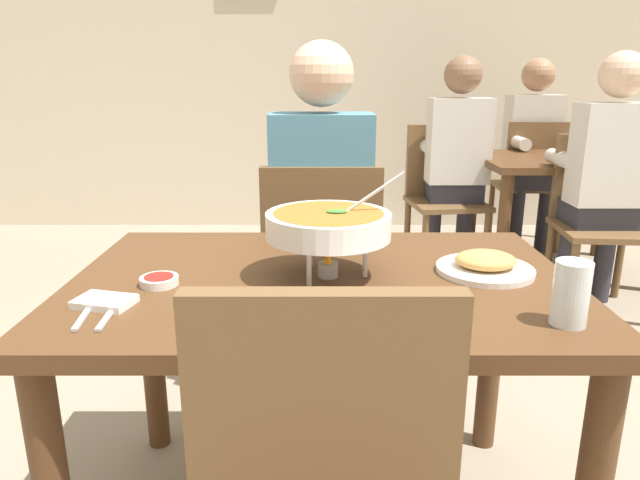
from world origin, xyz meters
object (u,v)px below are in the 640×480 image
curry_bowl (326,225)px  patron_bg_left (531,143)px  chair_diner_main (319,267)px  rice_plate (366,309)px  sauce_dish (157,281)px  patron_bg_middle (603,168)px  drink_glass (568,296)px  chair_bg_left (529,177)px  chair_bg_middle (595,211)px  patron_bg_right (454,152)px  diner_main (319,203)px  appetizer_plate (483,265)px  chair_bg_right (441,189)px  dining_table_far (559,178)px  dining_table_main (320,318)px

curry_bowl → patron_bg_left: bearing=61.1°
chair_diner_main → curry_bowl: size_ratio=2.71×
rice_plate → sauce_dish: size_ratio=2.67×
curry_bowl → patron_bg_middle: 2.09m
drink_glass → chair_bg_left: 3.08m
chair_bg_left → chair_bg_middle: same height
patron_bg_middle → patron_bg_right: same height
rice_plate → chair_bg_middle: bearing=53.5°
patron_bg_left → patron_bg_middle: same height
patron_bg_left → diner_main: bearing=-127.5°
chair_bg_middle → rice_plate: bearing=-126.5°
curry_bowl → chair_bg_left: size_ratio=0.37×
chair_bg_left → patron_bg_middle: 1.12m
diner_main → appetizer_plate: bearing=-59.7°
patron_bg_right → chair_bg_middle: bearing=-42.1°
curry_bowl → chair_diner_main: bearing=91.2°
sauce_dish → chair_bg_right: 2.56m
rice_plate → appetizer_plate: size_ratio=1.00×
appetizer_plate → chair_bg_left: 2.82m
chair_bg_left → patron_bg_middle: size_ratio=0.69×
rice_plate → curry_bowl: bearing=107.0°
rice_plate → chair_bg_middle: (1.36, 1.83, -0.23)m
sauce_dish → patron_bg_left: patron_bg_left is taller
curry_bowl → patron_bg_left: 3.01m
dining_table_far → patron_bg_right: (-0.64, 0.05, 0.15)m
drink_glass → patron_bg_left: 3.08m
rice_plate → chair_bg_left: (1.38, 2.88, -0.23)m
chair_bg_right → patron_bg_middle: size_ratio=0.69×
dining_table_far → diner_main: bearing=-136.7°
curry_bowl → patron_bg_middle: size_ratio=0.25×
dining_table_main → curry_bowl: size_ratio=3.65×
chair_diner_main → diner_main: bearing=90.0°
curry_bowl → dining_table_far: 2.56m
rice_plate → drink_glass: size_ratio=1.85×
rice_plate → chair_bg_middle: chair_bg_middle is taller
patron_bg_right → patron_bg_middle: bearing=-45.0°
dining_table_main → sauce_dish: sauce_dish is taller
rice_plate → drink_glass: bearing=-4.1°
patron_bg_left → patron_bg_middle: (-0.03, -1.10, 0.00)m
dining_table_far → patron_bg_right: 0.66m
patron_bg_left → chair_bg_middle: bearing=-91.0°
dining_table_main → dining_table_far: 2.56m
dining_table_main → patron_bg_left: 3.02m
chair_diner_main → curry_bowl: (0.01, -0.69, 0.34)m
diner_main → patron_bg_left: bearing=52.5°
dining_table_far → patron_bg_middle: (-0.03, -0.56, 0.15)m
chair_bg_middle → chair_bg_right: (-0.68, 0.63, 0.00)m
chair_bg_left → patron_bg_right: bearing=-143.6°
rice_plate → patron_bg_middle: size_ratio=0.18×
diner_main → chair_bg_right: (0.77, 1.49, -0.24)m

